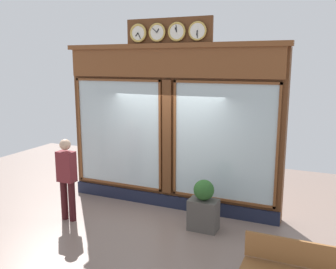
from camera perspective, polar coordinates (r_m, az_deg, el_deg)
name	(u,v)px	position (r m, az deg, el deg)	size (l,w,h in m)	color
shop_facade	(170,126)	(8.00, 0.36, 1.31)	(4.94, 0.42, 4.07)	#5B3319
pedestrian	(67,176)	(7.70, -15.43, -6.25)	(0.37, 0.23, 1.69)	#3A1316
planter_box	(203,215)	(7.25, 5.51, -12.29)	(0.56, 0.36, 0.61)	#4C4742
planter_shrub	(204,190)	(7.06, 5.59, -8.57)	(0.39, 0.39, 0.39)	#285623
street_bench	(296,268)	(5.38, 19.28, -19.04)	(1.40, 0.40, 0.87)	brown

